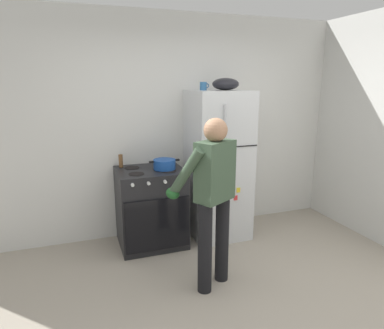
% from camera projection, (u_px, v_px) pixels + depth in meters
% --- Properties ---
extents(ground, '(8.00, 8.00, 0.00)m').
position_uv_depth(ground, '(244.00, 318.00, 2.81)').
color(ground, '#9E9384').
extents(kitchen_wall_back, '(6.00, 0.10, 2.70)m').
position_uv_depth(kitchen_wall_back, '(175.00, 126.00, 4.27)').
color(kitchen_wall_back, silver).
rests_on(kitchen_wall_back, ground).
extents(refrigerator, '(0.68, 0.72, 1.80)m').
position_uv_depth(refrigerator, '(218.00, 165.00, 4.17)').
color(refrigerator, silver).
rests_on(refrigerator, ground).
extents(stove_range, '(0.76, 0.67, 0.92)m').
position_uv_depth(stove_range, '(151.00, 208.00, 3.99)').
color(stove_range, black).
rests_on(stove_range, ground).
extents(person_cook, '(0.63, 0.65, 1.60)m').
position_uv_depth(person_cook, '(212.00, 190.00, 3.06)').
color(person_cook, black).
rests_on(person_cook, ground).
extents(red_pot, '(0.35, 0.25, 0.11)m').
position_uv_depth(red_pot, '(164.00, 164.00, 3.88)').
color(red_pot, '#19479E').
rests_on(red_pot, stove_range).
extents(coffee_mug, '(0.11, 0.08, 0.10)m').
position_uv_depth(coffee_mug, '(203.00, 86.00, 3.93)').
color(coffee_mug, '#2D6093').
rests_on(coffee_mug, refrigerator).
extents(pepper_mill, '(0.05, 0.05, 0.15)m').
position_uv_depth(pepper_mill, '(121.00, 161.00, 3.96)').
color(pepper_mill, brown).
rests_on(pepper_mill, stove_range).
extents(mixing_bowl, '(0.31, 0.31, 0.14)m').
position_uv_depth(mixing_bowl, '(226.00, 84.00, 3.97)').
color(mixing_bowl, black).
rests_on(mixing_bowl, refrigerator).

